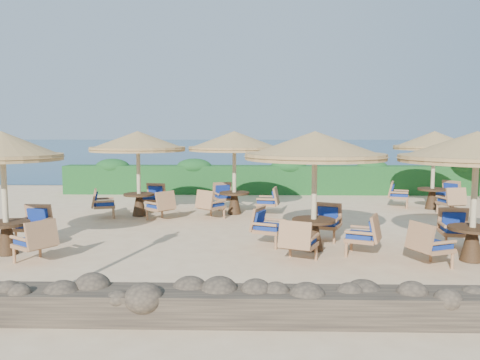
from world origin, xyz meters
TOP-DOWN VIEW (x-y plane):
  - ground at (0.00, 0.00)m, footprint 120.00×120.00m
  - sea at (0.00, 70.00)m, footprint 160.00×160.00m
  - hedge at (0.00, 7.20)m, footprint 18.00×0.90m
  - stone_wall at (0.00, -6.20)m, footprint 15.00×0.65m
  - cafe_set_0 at (-6.33, -2.77)m, footprint 2.77×2.67m
  - cafe_set_1 at (0.33, -2.24)m, footprint 3.13×3.13m
  - cafe_set_2 at (3.44, -3.05)m, footprint 3.07×3.07m
  - cafe_set_3 at (-4.58, 1.89)m, footprint 2.98×2.98m
  - cafe_set_4 at (-1.61, 2.29)m, footprint 2.95×2.95m
  - cafe_set_5 at (5.10, 3.43)m, footprint 2.78×2.78m

SIDE VIEW (x-z plane):
  - ground at x=0.00m, z-range 0.00..0.00m
  - sea at x=0.00m, z-range 0.00..0.00m
  - stone_wall at x=0.00m, z-range 0.00..0.44m
  - hedge at x=0.00m, z-range 0.00..1.20m
  - cafe_set_0 at x=-6.33m, z-range 0.51..3.16m
  - cafe_set_5 at x=5.10m, z-range 0.56..3.21m
  - cafe_set_1 at x=0.33m, z-range 0.57..3.23m
  - cafe_set_4 at x=-1.61m, z-range 0.62..3.27m
  - cafe_set_3 at x=-4.58m, z-range 0.62..3.28m
  - cafe_set_2 at x=3.44m, z-range 0.64..3.29m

